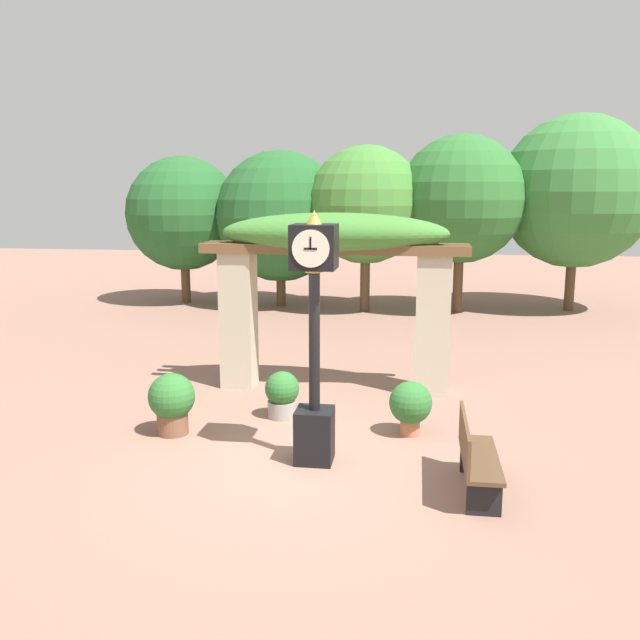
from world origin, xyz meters
TOP-DOWN VIEW (x-y plane):
  - ground_plane at (0.00, 0.00)m, footprint 60.00×60.00m
  - pedestal_clock at (0.16, 0.10)m, footprint 0.55×0.60m
  - pergola at (0.00, 3.40)m, footprint 4.61×1.18m
  - potted_plant_near_left at (-0.60, 1.76)m, footprint 0.54×0.54m
  - potted_plant_near_right at (-2.04, 0.81)m, footprint 0.68×0.68m
  - potted_plant_far_left at (1.39, 1.26)m, footprint 0.62×0.62m
  - park_bench at (2.16, -0.54)m, footprint 0.42×1.44m
  - tree_line at (0.76, 11.99)m, footprint 15.61×4.87m

SIDE VIEW (x-z plane):
  - ground_plane at x=0.00m, z-range 0.00..0.00m
  - potted_plant_near_left at x=-0.60m, z-range 0.01..0.75m
  - park_bench at x=2.16m, z-range -0.01..0.88m
  - potted_plant_far_left at x=1.39m, z-range 0.06..0.86m
  - potted_plant_near_right at x=-2.04m, z-range 0.04..0.95m
  - pedestal_clock at x=0.16m, z-range 0.03..3.28m
  - pergola at x=0.00m, z-range 0.71..3.83m
  - tree_line at x=0.76m, z-range 0.27..5.91m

